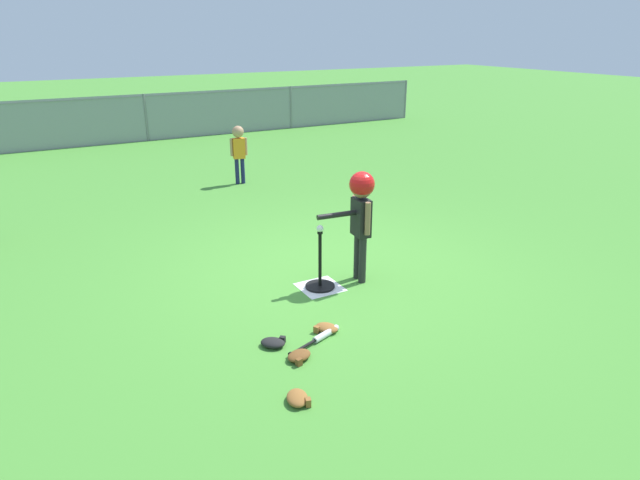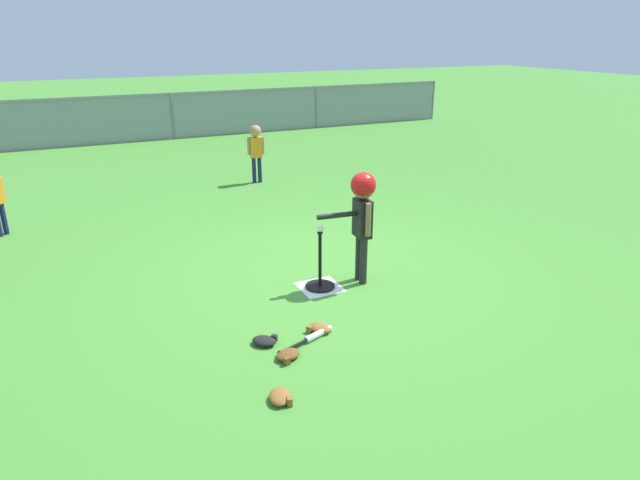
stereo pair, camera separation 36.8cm
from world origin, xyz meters
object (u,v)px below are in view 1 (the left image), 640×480
glove_by_plate (326,328)px  glove_tossed_aside (273,343)px  batter_child (361,204)px  glove_near_bats (298,398)px  fielder_deep_left (239,147)px  batting_tee (320,279)px  baseball_on_tee (320,229)px  glove_outfield_drop (299,356)px  spare_bat_silver (321,337)px

glove_by_plate → glove_tossed_aside: size_ratio=1.01×
batter_child → glove_near_bats: batter_child is taller
glove_by_plate → glove_tossed_aside: (-0.54, 0.00, 0.00)m
fielder_deep_left → glove_by_plate: 5.54m
batting_tee → baseball_on_tee: size_ratio=8.66×
glove_by_plate → baseball_on_tee: bearing=64.4°
batting_tee → glove_outfield_drop: (-0.84, -1.15, -0.06)m
batter_child → glove_near_bats: (-1.58, -1.61, -0.85)m
batting_tee → glove_near_bats: bearing=-123.9°
glove_near_bats → glove_outfield_drop: size_ratio=1.02×
batting_tee → spare_bat_silver: bearing=-118.5°
glove_by_plate → glove_near_bats: bearing=-131.2°
spare_bat_silver → fielder_deep_left: bearing=75.9°
fielder_deep_left → glove_near_bats: bearing=-107.7°
fielder_deep_left → glove_tossed_aside: (-1.79, -5.35, -0.64)m
batting_tee → glove_tossed_aside: 1.27m
batter_child → fielder_deep_left: 4.57m
baseball_on_tee → fielder_deep_left: fielder_deep_left is taller
fielder_deep_left → glove_outfield_drop: (-1.69, -5.65, -0.64)m
glove_tossed_aside → glove_outfield_drop: 0.32m
batting_tee → glove_tossed_aside: (-0.94, -0.85, -0.06)m
batter_child → glove_near_bats: 2.41m
spare_bat_silver → glove_outfield_drop: 0.37m
spare_bat_silver → glove_tossed_aside: (-0.42, 0.11, 0.01)m
baseball_on_tee → batter_child: batter_child is taller
glove_outfield_drop → fielder_deep_left: bearing=73.3°
glove_tossed_aside → batting_tee: bearing=41.9°
batter_child → spare_bat_silver: 1.59m
spare_bat_silver → glove_near_bats: glove_near_bats is taller
batter_child → spare_bat_silver: batter_child is taller
baseball_on_tee → spare_bat_silver: 1.27m
fielder_deep_left → spare_bat_silver: size_ratio=1.72×
batter_child → glove_by_plate: bearing=-137.5°
glove_tossed_aside → glove_outfield_drop: size_ratio=1.06×
glove_by_plate → batting_tee: bearing=64.4°
baseball_on_tee → glove_tossed_aside: (-0.94, -0.85, -0.64)m
batting_tee → glove_tossed_aside: size_ratio=2.38×
glove_by_plate → glove_tossed_aside: 0.54m
spare_bat_silver → batter_child: bearing=42.6°
fielder_deep_left → glove_tossed_aside: 5.68m
glove_by_plate → glove_outfield_drop: size_ratio=1.07×
fielder_deep_left → spare_bat_silver: (-1.37, -5.46, -0.64)m
batter_child → glove_tossed_aside: batter_child is taller
fielder_deep_left → glove_outfield_drop: 5.94m
batting_tee → glove_outfield_drop: 1.42m
baseball_on_tee → glove_by_plate: size_ratio=0.27×
batter_child → batting_tee: bearing=174.6°
glove_tossed_aside → glove_by_plate: bearing=-0.2°
batter_child → baseball_on_tee: bearing=174.6°
batter_child → spare_bat_silver: (-0.99, -0.91, -0.85)m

